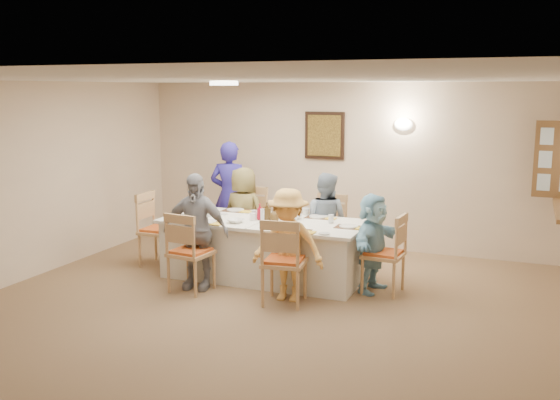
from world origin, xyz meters
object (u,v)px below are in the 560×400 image
at_px(chair_left_end, 160,229).
at_px(diner_front_left, 196,231).
at_px(dining_table, 264,249).
at_px(chair_front_left, 191,251).
at_px(diner_back_right, 325,221).
at_px(diner_front_right, 288,245).
at_px(condiment_ketchup, 260,212).
at_px(chair_back_left, 247,223).
at_px(diner_back_left, 244,214).
at_px(diner_right_end, 373,243).
at_px(chair_back_right, 327,231).
at_px(caregiver, 230,196).
at_px(chair_right_end, 383,253).
at_px(chair_front_right, 284,260).

bearing_deg(chair_left_end, diner_front_left, -126.24).
height_order(dining_table, chair_front_left, chair_front_left).
height_order(diner_back_right, diner_front_right, diner_back_right).
distance_m(chair_left_end, condiment_ketchup, 1.54).
height_order(chair_back_left, chair_front_left, chair_back_left).
height_order(chair_back_left, diner_back_left, diner_back_left).
bearing_deg(diner_right_end, diner_front_right, 141.08).
height_order(chair_left_end, condiment_ketchup, chair_left_end).
xyz_separation_m(chair_back_right, caregiver, (-1.65, 0.35, 0.33)).
xyz_separation_m(dining_table, diner_right_end, (1.42, 0.00, 0.22)).
height_order(chair_front_left, diner_front_left, diner_front_left).
distance_m(diner_back_left, diner_front_right, 1.81).
distance_m(diner_back_right, diner_front_right, 1.36).
bearing_deg(caregiver, chair_right_end, 147.50).
height_order(chair_front_right, chair_left_end, chair_left_end).
xyz_separation_m(chair_front_left, diner_back_right, (1.20, 1.48, 0.16)).
xyz_separation_m(diner_back_right, diner_right_end, (0.82, -0.68, -0.06)).
xyz_separation_m(chair_back_left, diner_front_right, (1.20, -1.48, 0.14)).
distance_m(chair_front_left, diner_back_left, 1.49).
bearing_deg(diner_back_left, diner_right_end, 168.84).
relative_size(chair_back_left, chair_right_end, 1.05).
bearing_deg(diner_front_right, diner_front_left, 176.33).
xyz_separation_m(chair_left_end, condiment_ketchup, (1.50, 0.00, 0.36)).
bearing_deg(diner_right_end, diner_back_right, 61.74).
height_order(chair_front_left, chair_front_right, chair_front_right).
height_order(chair_left_end, diner_back_right, diner_back_right).
distance_m(diner_back_right, caregiver, 1.72).
xyz_separation_m(chair_back_left, chair_back_right, (1.20, 0.00, -0.02)).
relative_size(chair_front_left, diner_front_right, 0.76).
height_order(dining_table, diner_right_end, diner_right_end).
bearing_deg(chair_back_left, diner_front_right, -50.90).
relative_size(chair_front_left, diner_back_right, 0.75).
height_order(diner_back_left, condiment_ketchup, diner_back_left).
distance_m(dining_table, diner_back_left, 0.95).
bearing_deg(diner_right_end, condiment_ketchup, 101.23).
relative_size(caregiver, condiment_ketchup, 7.95).
distance_m(diner_front_right, condiment_ketchup, 0.97).
relative_size(chair_back_left, condiment_ketchup, 4.94).
distance_m(dining_table, diner_front_left, 0.96).
xyz_separation_m(chair_right_end, diner_front_right, (-0.95, -0.68, 0.17)).
relative_size(chair_front_left, caregiver, 0.60).
bearing_deg(chair_front_right, chair_right_end, -147.82).
xyz_separation_m(chair_front_left, caregiver, (-0.45, 1.95, 0.33)).
xyz_separation_m(diner_back_left, diner_front_right, (1.20, -1.36, -0.01)).
relative_size(chair_back_right, diner_right_end, 0.83).
distance_m(chair_front_left, chair_right_end, 2.29).
xyz_separation_m(chair_right_end, diner_front_left, (-2.15, -0.68, 0.22)).
relative_size(diner_back_left, diner_back_right, 1.01).
relative_size(chair_right_end, caregiver, 0.59).
distance_m(diner_front_left, diner_front_right, 1.20).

